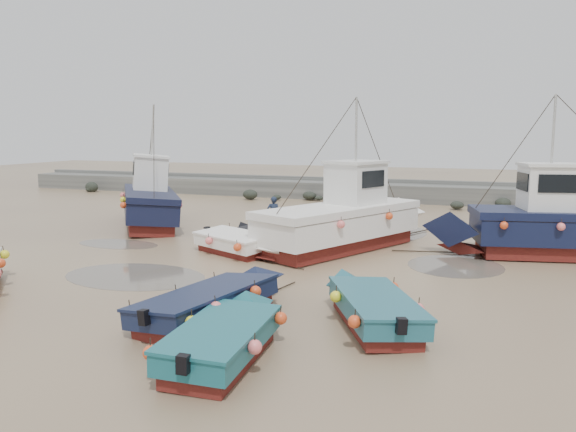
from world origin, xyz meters
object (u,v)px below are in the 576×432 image
(dinghy_1, at_px, (217,298))
(person, at_px, (273,232))
(dinghy_6, at_px, (371,302))
(dinghy_4, at_px, (274,236))
(cabin_boat_2, at_px, (558,224))
(dinghy_5, at_px, (240,241))
(cabin_boat_1, at_px, (349,217))
(cabin_boat_0, at_px, (147,200))
(dinghy_2, at_px, (227,332))

(dinghy_1, relative_size, person, 3.71)
(dinghy_6, bearing_deg, dinghy_4, 98.69)
(dinghy_6, xyz_separation_m, person, (-7.19, 11.38, -0.55))
(dinghy_4, xyz_separation_m, cabin_boat_2, (10.96, 2.29, 0.78))
(dinghy_5, bearing_deg, cabin_boat_1, 152.35)
(dinghy_1, bearing_deg, dinghy_4, 113.78)
(cabin_boat_0, xyz_separation_m, cabin_boat_1, (11.28, -2.04, -0.03))
(cabin_boat_2, xyz_separation_m, person, (-12.42, 1.33, -1.32))
(dinghy_1, distance_m, person, 12.83)
(cabin_boat_0, height_order, person, cabin_boat_0)
(dinghy_2, bearing_deg, dinghy_4, 102.26)
(dinghy_1, distance_m, dinghy_6, 4.00)
(dinghy_1, height_order, cabin_boat_1, cabin_boat_1)
(dinghy_6, distance_m, cabin_boat_1, 9.35)
(dinghy_6, distance_m, cabin_boat_0, 17.83)
(dinghy_4, distance_m, dinghy_6, 9.65)
(dinghy_1, xyz_separation_m, dinghy_6, (3.87, 1.00, 0.01))
(dinghy_2, height_order, person, dinghy_2)
(dinghy_2, distance_m, dinghy_4, 11.47)
(dinghy_4, height_order, person, dinghy_4)
(dinghy_6, height_order, cabin_boat_0, cabin_boat_0)
(dinghy_2, xyz_separation_m, dinghy_4, (-3.28, 10.99, -0.01))
(cabin_boat_0, bearing_deg, dinghy_4, -57.59)
(cabin_boat_2, bearing_deg, cabin_boat_0, 75.61)
(dinghy_2, bearing_deg, person, 103.61)
(dinghy_5, bearing_deg, dinghy_2, 48.71)
(dinghy_6, xyz_separation_m, cabin_boat_1, (-2.79, 8.89, 0.77))
(cabin_boat_0, xyz_separation_m, cabin_boat_2, (19.30, -0.88, -0.02))
(dinghy_2, height_order, cabin_boat_2, cabin_boat_2)
(cabin_boat_2, height_order, person, cabin_boat_2)
(dinghy_1, height_order, dinghy_2, same)
(dinghy_4, bearing_deg, dinghy_6, -105.29)
(dinghy_1, relative_size, cabin_boat_1, 0.62)
(person, bearing_deg, dinghy_6, 89.72)
(dinghy_5, distance_m, cabin_boat_2, 12.41)
(person, bearing_deg, cabin_boat_1, 117.96)
(dinghy_6, distance_m, person, 13.47)
(dinghy_5, height_order, person, dinghy_5)
(dinghy_4, bearing_deg, person, 60.22)
(dinghy_2, bearing_deg, dinghy_5, 109.15)
(dinghy_4, relative_size, cabin_boat_0, 0.62)
(dinghy_1, relative_size, dinghy_2, 1.11)
(dinghy_1, distance_m, cabin_boat_1, 9.98)
(dinghy_2, bearing_deg, cabin_boat_1, 87.23)
(cabin_boat_0, distance_m, cabin_boat_1, 11.46)
(cabin_boat_2, bearing_deg, dinghy_1, 128.77)
(cabin_boat_1, distance_m, cabin_boat_2, 8.10)
(dinghy_2, xyz_separation_m, dinghy_6, (2.46, 3.22, -0.00))
(dinghy_1, bearing_deg, dinghy_6, 26.28)
(dinghy_5, bearing_deg, dinghy_6, 72.12)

